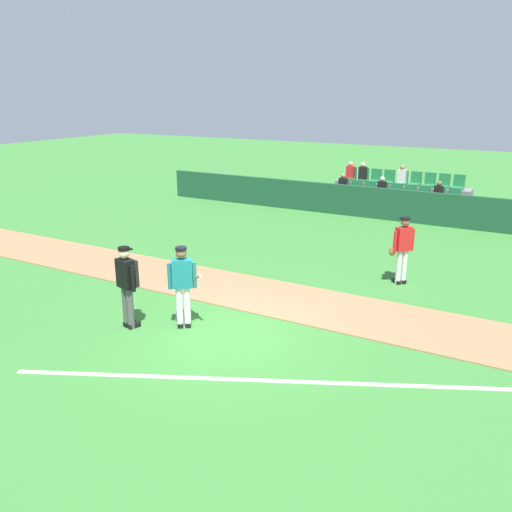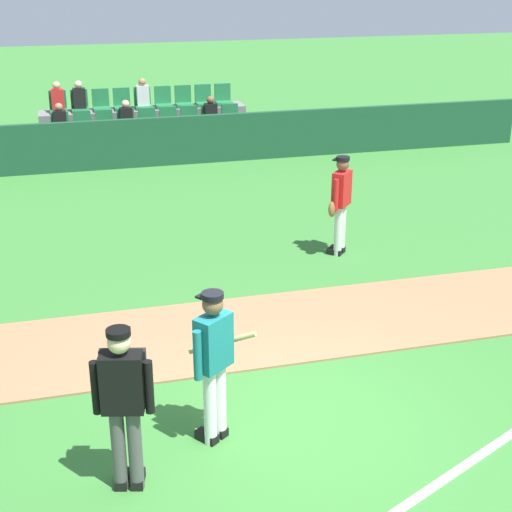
{
  "view_description": "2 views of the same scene",
  "coord_description": "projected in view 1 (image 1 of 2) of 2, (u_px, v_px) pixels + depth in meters",
  "views": [
    {
      "loc": [
        5.32,
        -8.27,
        4.75
      ],
      "look_at": [
        -0.52,
        2.17,
        1.02
      ],
      "focal_mm": 37.17,
      "sensor_mm": 36.0,
      "label": 1
    },
    {
      "loc": [
        -2.36,
        -6.97,
        4.94
      ],
      "look_at": [
        0.14,
        2.35,
        1.1
      ],
      "focal_mm": 53.37,
      "sensor_mm": 36.0,
      "label": 2
    }
  ],
  "objects": [
    {
      "name": "batter_teal_jersey",
      "position": [
        183.0,
        284.0,
        10.87
      ],
      "size": [
        0.72,
        0.7,
        1.76
      ],
      "color": "white",
      "rests_on": "ground"
    },
    {
      "name": "infield_dirt_path",
      "position": [
        277.0,
        298.0,
        12.68
      ],
      "size": [
        28.0,
        2.15,
        0.03
      ],
      "primitive_type": "cube",
      "color": "#9E704C",
      "rests_on": "ground"
    },
    {
      "name": "umpire_home_plate",
      "position": [
        127.0,
        282.0,
        10.86
      ],
      "size": [
        0.58,
        0.37,
        1.76
      ],
      "color": "#4C4C4C",
      "rests_on": "ground"
    },
    {
      "name": "runner_red_jersey",
      "position": [
        402.0,
        248.0,
        13.38
      ],
      "size": [
        0.55,
        0.51,
        1.76
      ],
      "color": "silver",
      "rests_on": "ground"
    },
    {
      "name": "stadium_bleachers",
      "position": [
        397.0,
        200.0,
        21.51
      ],
      "size": [
        5.55,
        2.1,
        1.9
      ],
      "color": "slate",
      "rests_on": "ground"
    },
    {
      "name": "dugout_fence",
      "position": [
        388.0,
        204.0,
        20.26
      ],
      "size": [
        20.0,
        0.16,
        1.21
      ],
      "primitive_type": "cube",
      "color": "#19472D",
      "rests_on": "ground"
    },
    {
      "name": "foul_line_chalk",
      "position": [
        360.0,
        384.0,
        8.97
      ],
      "size": [
        10.9,
        5.2,
        0.01
      ],
      "primitive_type": "cube",
      "rotation": [
        0.0,
        0.0,
        0.44
      ],
      "color": "white",
      "rests_on": "ground"
    },
    {
      "name": "ground_plane",
      "position": [
        226.0,
        335.0,
        10.79
      ],
      "size": [
        80.0,
        80.0,
        0.0
      ],
      "primitive_type": "plane",
      "color": "#387A33"
    }
  ]
}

